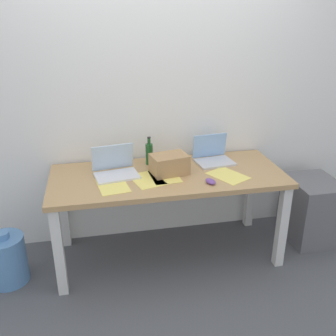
# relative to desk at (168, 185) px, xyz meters

# --- Properties ---
(ground_plane) EXTENTS (8.00, 8.00, 0.00)m
(ground_plane) POSITION_rel_desk_xyz_m (0.00, 0.00, -0.66)
(ground_plane) COLOR #515459
(back_wall) EXTENTS (5.20, 0.08, 2.60)m
(back_wall) POSITION_rel_desk_xyz_m (0.00, 0.44, 0.64)
(back_wall) COLOR white
(back_wall) RESTS_ON ground
(desk) EXTENTS (1.83, 0.76, 0.75)m
(desk) POSITION_rel_desk_xyz_m (0.00, 0.00, 0.00)
(desk) COLOR tan
(desk) RESTS_ON ground
(laptop_left) EXTENTS (0.36, 0.30, 0.23)m
(laptop_left) POSITION_rel_desk_xyz_m (-0.41, 0.06, 0.14)
(laptop_left) COLOR silver
(laptop_left) RESTS_ON desk
(laptop_right) EXTENTS (0.33, 0.28, 0.22)m
(laptop_right) POSITION_rel_desk_xyz_m (0.42, 0.18, 0.14)
(laptop_right) COLOR silver
(laptop_right) RESTS_ON desk
(beer_bottle) EXTENTS (0.06, 0.06, 0.24)m
(beer_bottle) POSITION_rel_desk_xyz_m (-0.11, 0.23, 0.19)
(beer_bottle) COLOR #1E5123
(beer_bottle) RESTS_ON desk
(computer_mouse) EXTENTS (0.09, 0.11, 0.03)m
(computer_mouse) POSITION_rel_desk_xyz_m (0.27, -0.24, 0.11)
(computer_mouse) COLOR #724799
(computer_mouse) RESTS_ON desk
(cardboard_box) EXTENTS (0.31, 0.25, 0.15)m
(cardboard_box) POSITION_rel_desk_xyz_m (0.01, 0.01, 0.17)
(cardboard_box) COLOR tan
(cardboard_box) RESTS_ON desk
(paper_yellow_folder) EXTENTS (0.28, 0.34, 0.00)m
(paper_yellow_folder) POSITION_rel_desk_xyz_m (-0.18, -0.08, 0.10)
(paper_yellow_folder) COLOR #F4E06B
(paper_yellow_folder) RESTS_ON desk
(paper_sheet_center) EXTENTS (0.23, 0.31, 0.00)m
(paper_sheet_center) POSITION_rel_desk_xyz_m (-0.03, -0.04, 0.10)
(paper_sheet_center) COLOR #F4E06B
(paper_sheet_center) RESTS_ON desk
(paper_sheet_front_right) EXTENTS (0.32, 0.36, 0.00)m
(paper_sheet_front_right) POSITION_rel_desk_xyz_m (0.45, -0.13, 0.10)
(paper_sheet_front_right) COLOR #F4E06B
(paper_sheet_front_right) RESTS_ON desk
(paper_sheet_front_left) EXTENTS (0.25, 0.32, 0.00)m
(paper_sheet_front_left) POSITION_rel_desk_xyz_m (-0.44, -0.13, 0.10)
(paper_sheet_front_left) COLOR #F4E06B
(paper_sheet_front_left) RESTS_ON desk
(water_cooler_jug) EXTENTS (0.30, 0.30, 0.43)m
(water_cooler_jug) POSITION_rel_desk_xyz_m (-1.27, -0.10, -0.46)
(water_cooler_jug) COLOR #598CC6
(water_cooler_jug) RESTS_ON ground
(filing_cabinet) EXTENTS (0.40, 0.48, 0.57)m
(filing_cabinet) POSITION_rel_desk_xyz_m (1.31, 0.00, -0.37)
(filing_cabinet) COLOR slate
(filing_cabinet) RESTS_ON ground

